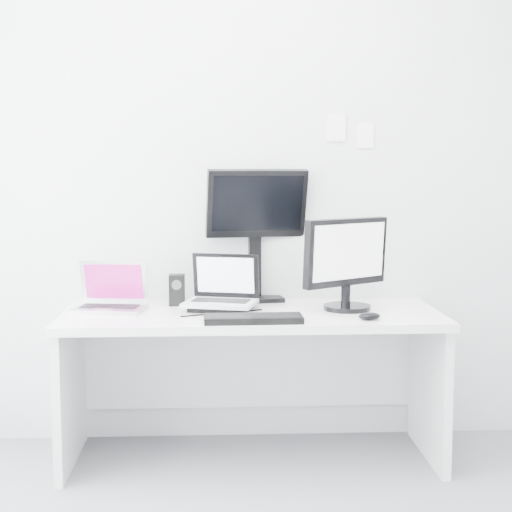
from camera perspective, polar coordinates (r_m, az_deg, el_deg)
The scene contains 11 objects.
back_wall at distance 3.97m, azimuth -0.56°, elevation 5.62°, with size 3.60×3.60×0.00m, color silver.
desk at distance 3.76m, azimuth -0.32°, elevation -9.62°, with size 1.80×0.70×0.73m, color white.
macbook at distance 3.74m, azimuth -10.89°, elevation -2.17°, with size 0.33×0.25×0.25m, color #B4B5B9.
speaker at distance 3.86m, azimuth -5.87°, elevation -2.52°, with size 0.08×0.08×0.16m, color black.
dell_laptop at distance 3.69m, azimuth -2.68°, elevation -1.96°, with size 0.33×0.26×0.28m, color silver.
rear_monitor at distance 3.94m, azimuth -0.02°, elevation 1.67°, with size 0.51×0.18×0.70m, color black.
samsung_monitor at distance 3.72m, azimuth 6.81°, elevation -0.49°, with size 0.50×0.23×0.46m, color black.
keyboard at distance 3.43m, azimuth -0.21°, elevation -4.67°, with size 0.44×0.16×0.03m, color black.
mouse at distance 3.51m, azimuth 8.41°, elevation -4.44°, with size 0.11×0.07×0.03m, color black.
wall_note_0 at distance 4.01m, azimuth 5.96°, elevation 9.45°, with size 0.10×0.00×0.14m, color white.
wall_note_1 at distance 4.04m, azimuth 8.09°, elevation 8.84°, with size 0.09×0.00×0.13m, color white.
Camera 1 is at (-0.16, -2.37, 1.40)m, focal length 53.96 mm.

